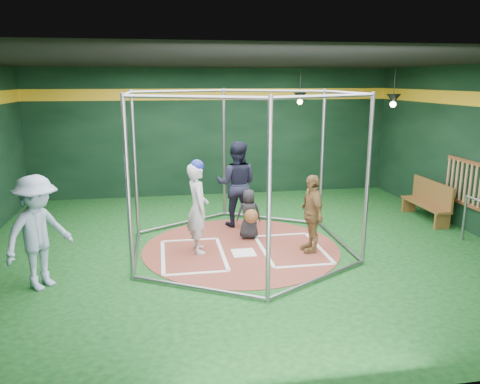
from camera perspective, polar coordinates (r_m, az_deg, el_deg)
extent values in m
cube|color=#0D3911|center=(9.15, 0.11, -6.92)|extent=(10.00, 9.00, 0.02)
cube|color=black|center=(8.58, 0.12, 15.62)|extent=(10.00, 9.00, 0.02)
cube|color=black|center=(13.11, -3.28, 7.22)|extent=(10.00, 0.10, 3.50)
cube|color=black|center=(4.45, 10.12, -5.53)|extent=(10.00, 0.10, 3.50)
cube|color=gold|center=(13.01, -3.33, 11.80)|extent=(10.00, 0.01, 0.30)
cylinder|color=brown|center=(9.15, 0.11, -6.82)|extent=(3.80, 3.80, 0.01)
cube|color=white|center=(8.87, 0.44, -7.42)|extent=(0.43, 0.43, 0.01)
cube|color=white|center=(9.60, -6.14, -5.83)|extent=(1.10, 0.07, 0.01)
cube|color=white|center=(8.02, -5.32, -9.82)|extent=(1.10, 0.07, 0.01)
cube|color=white|center=(8.79, -9.38, -7.80)|extent=(0.07, 1.70, 0.01)
cube|color=white|center=(8.85, -2.19, -7.46)|extent=(0.07, 1.70, 0.01)
cube|color=white|center=(9.89, 4.96, -5.22)|extent=(1.10, 0.07, 0.01)
cube|color=white|center=(8.36, 7.93, -8.89)|extent=(1.10, 0.07, 0.01)
cube|color=white|center=(8.99, 2.92, -7.15)|extent=(0.07, 1.70, 0.01)
cube|color=white|center=(9.28, 9.61, -6.65)|extent=(0.07, 1.70, 0.01)
cylinder|color=gray|center=(10.34, 9.97, 3.94)|extent=(0.07, 0.07, 3.00)
cylinder|color=gray|center=(10.98, -1.95, 4.68)|extent=(0.07, 0.07, 3.00)
cylinder|color=gray|center=(9.76, -12.69, 3.24)|extent=(0.07, 0.07, 3.00)
cylinder|color=gray|center=(7.51, -13.49, 0.17)|extent=(0.07, 0.07, 3.00)
cylinder|color=gray|center=(6.54, 3.56, -1.44)|extent=(0.07, 0.07, 3.00)
cylinder|color=gray|center=(8.25, 15.29, 1.25)|extent=(0.07, 0.07, 3.00)
cylinder|color=gray|center=(10.47, 3.96, 12.20)|extent=(2.02, 1.20, 0.06)
cylinder|color=gray|center=(10.93, 3.71, -3.18)|extent=(2.02, 1.20, 0.06)
cylinder|color=gray|center=(10.19, -7.25, 12.09)|extent=(2.02, 1.20, 0.06)
cylinder|color=gray|center=(10.66, -6.79, -3.69)|extent=(2.02, 1.20, 0.06)
cylinder|color=gray|center=(8.47, -13.57, 11.56)|extent=(0.06, 2.30, 0.06)
cylinder|color=gray|center=(9.03, -12.55, -7.14)|extent=(0.06, 2.30, 0.06)
cylinder|color=gray|center=(6.74, -5.84, 11.45)|extent=(2.02, 1.20, 0.06)
cylinder|color=gray|center=(7.43, -5.30, -11.49)|extent=(2.02, 1.20, 0.06)
cylinder|color=gray|center=(7.16, 10.59, 11.41)|extent=(2.02, 1.20, 0.06)
cylinder|color=gray|center=(7.82, 9.66, -10.33)|extent=(2.02, 1.20, 0.06)
cylinder|color=gray|center=(9.13, 12.79, 11.72)|extent=(0.06, 2.30, 0.06)
cylinder|color=gray|center=(9.65, 11.90, -5.74)|extent=(0.06, 2.30, 0.06)
cube|color=brown|center=(11.05, 25.89, 3.39)|extent=(0.05, 1.25, 0.08)
cube|color=brown|center=(11.23, 25.42, -1.13)|extent=(0.05, 1.25, 0.08)
cylinder|color=tan|center=(10.69, 27.24, 0.47)|extent=(0.06, 0.06, 0.85)
cylinder|color=tan|center=(10.81, 26.75, 0.66)|extent=(0.06, 0.06, 0.85)
cylinder|color=tan|center=(10.93, 26.27, 0.84)|extent=(0.06, 0.06, 0.85)
cylinder|color=tan|center=(11.06, 25.80, 1.02)|extent=(0.06, 0.06, 0.85)
cylinder|color=tan|center=(11.18, 25.34, 1.20)|extent=(0.06, 0.06, 0.85)
cylinder|color=tan|center=(11.31, 24.89, 1.37)|extent=(0.06, 0.06, 0.85)
cylinder|color=tan|center=(11.44, 24.45, 1.53)|extent=(0.06, 0.06, 0.85)
cylinder|color=tan|center=(11.56, 24.02, 1.70)|extent=(0.06, 0.06, 0.85)
cone|color=black|center=(12.60, 7.33, 11.44)|extent=(0.34, 0.34, 0.22)
sphere|color=#FFD899|center=(12.61, 7.31, 10.85)|extent=(0.14, 0.14, 0.14)
cylinder|color=black|center=(12.59, 7.38, 13.03)|extent=(0.02, 0.02, 0.70)
cone|color=black|center=(11.80, 18.20, 10.75)|extent=(0.34, 0.34, 0.22)
sphere|color=#FFD899|center=(11.81, 18.15, 10.12)|extent=(0.14, 0.14, 0.14)
cylinder|color=black|center=(11.79, 18.33, 12.44)|extent=(0.02, 0.02, 0.70)
imported|color=#BABAC1|center=(8.74, -5.17, -1.97)|extent=(0.46, 0.65, 1.70)
sphere|color=navy|center=(8.57, -5.28, 3.12)|extent=(0.26, 0.26, 0.26)
imported|color=#AB8249|center=(8.86, 8.72, -2.59)|extent=(0.41, 0.88, 1.48)
imported|color=black|center=(9.53, 1.08, -2.69)|extent=(0.52, 0.36, 1.02)
sphere|color=brown|center=(9.29, 1.37, -2.96)|extent=(0.28, 0.28, 0.28)
imported|color=black|center=(10.27, -0.42, 0.99)|extent=(1.08, 0.94, 1.89)
imported|color=#8FA4BD|center=(7.84, -23.39, -4.58)|extent=(1.26, 1.32, 1.80)
cube|color=brown|center=(11.68, 21.65, -1.41)|extent=(0.37, 1.58, 0.05)
cube|color=brown|center=(11.69, 22.40, 0.00)|extent=(0.05, 1.58, 0.53)
cube|color=brown|center=(11.16, 23.41, -3.28)|extent=(0.35, 0.07, 0.35)
cube|color=brown|center=(12.31, 19.90, -1.46)|extent=(0.35, 0.07, 0.35)
cylinder|color=gray|center=(10.51, 25.67, -2.83)|extent=(0.05, 0.05, 0.94)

